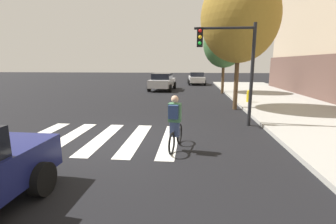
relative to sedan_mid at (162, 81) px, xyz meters
name	(u,v)px	position (x,y,z in m)	size (l,w,h in m)	color
ground_plane	(118,139)	(0.27, -15.80, -0.85)	(120.00, 120.00, 0.00)	black
crosswalk_stripes	(102,138)	(-0.31, -15.80, -0.85)	(5.40, 3.72, 0.01)	silver
sedan_mid	(162,81)	(0.00, 0.00, 0.00)	(2.50, 4.90, 1.65)	#B7B7BC
sedan_far	(196,78)	(3.48, 6.91, -0.07)	(2.25, 4.49, 1.52)	silver
cyclist	(175,123)	(2.34, -16.71, -0.01)	(0.39, 1.70, 1.69)	black
traffic_light_near	(232,57)	(4.46, -13.48, 2.01)	(2.47, 0.28, 4.20)	black
fire_hydrant	(248,96)	(6.52, -7.84, -0.32)	(0.33, 0.22, 0.78)	gold
street_tree_near	(240,18)	(5.35, -9.76, 4.17)	(4.18, 4.18, 7.44)	#4C3823
street_tree_mid	(224,43)	(5.57, -2.21, 3.41)	(3.55, 3.55, 6.31)	#4C3823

